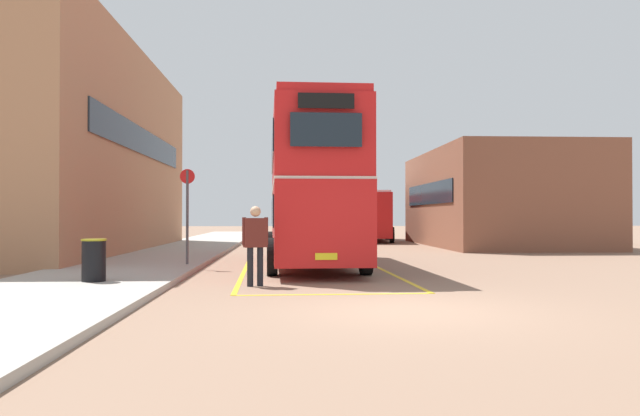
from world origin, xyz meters
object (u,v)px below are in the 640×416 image
single_deck_bus (369,215)px  pedestrian_boarding (255,239)px  litter_bin (94,260)px  bus_stop_sign (187,207)px  double_decker_bus (311,186)px

single_deck_bus → pedestrian_boarding: bearing=-103.6°
single_deck_bus → litter_bin: size_ratio=9.08×
single_deck_bus → bus_stop_sign: size_ratio=2.98×
bus_stop_sign → single_deck_bus: bearing=67.4°
litter_bin → bus_stop_sign: bus_stop_sign is taller
single_deck_bus → litter_bin: 25.97m
single_deck_bus → litter_bin: (-9.38, -24.19, -1.03)m
litter_bin → bus_stop_sign: size_ratio=0.33×
pedestrian_boarding → bus_stop_sign: 5.27m
single_deck_bus → bus_stop_sign: single_deck_bus is taller
bus_stop_sign → double_decker_bus: bearing=14.3°
double_decker_bus → litter_bin: (-5.02, -5.72, -1.90)m
double_decker_bus → pedestrian_boarding: bearing=-104.7°
double_decker_bus → single_deck_bus: double_decker_bus is taller
litter_bin → single_deck_bus: bearing=68.8°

